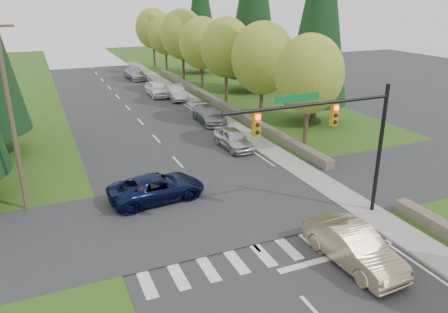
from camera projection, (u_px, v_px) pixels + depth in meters
ground at (303, 298)px, 16.49m from camera, size 120.00×120.00×0.00m
grass_east at (303, 124)px, 38.51m from camera, size 14.00×110.00×0.06m
cross_street at (220, 208)px, 23.37m from camera, size 120.00×8.00×0.10m
sidewalk_east at (231, 125)px, 37.95m from camera, size 1.80×80.00×0.13m
curb_east at (222, 126)px, 37.63m from camera, size 0.20×80.00×0.13m
stone_wall_north at (214, 101)px, 45.36m from camera, size 0.70×40.00×0.70m
traffic_signal at (336, 127)px, 20.24m from camera, size 8.70×0.37×6.80m
utility_pole at (11, 116)px, 21.48m from camera, size 1.60×0.24×10.00m
decid_tree_0 at (309, 74)px, 29.98m from camera, size 4.80×4.80×8.37m
decid_tree_1 at (262, 58)px, 35.97m from camera, size 5.20×5.20×8.80m
decid_tree_2 at (226, 48)px, 41.87m from camera, size 5.00×5.00×8.82m
decid_tree_3 at (202, 43)px, 48.02m from camera, size 5.00×5.00×8.55m
decid_tree_4 at (182, 34)px, 53.93m from camera, size 5.40×5.40×9.18m
decid_tree_5 at (165, 34)px, 60.06m from camera, size 4.80×4.80×8.30m
decid_tree_6 at (153, 28)px, 66.00m from camera, size 5.20×5.20×8.86m
conifer_e_a at (321, 7)px, 35.46m from camera, size 5.44×5.44×17.80m
conifer_e_c at (201, 5)px, 59.71m from camera, size 5.10×5.10×16.80m
sedan_champagne at (353, 246)px, 18.34m from camera, size 1.98×5.06×1.64m
suv_navy at (157, 188)px, 24.08m from camera, size 5.54×2.98×1.48m
parked_car_a at (233, 139)px, 32.25m from camera, size 1.84×4.32×1.46m
parked_car_b at (209, 114)px, 38.74m from camera, size 2.25×5.07×1.45m
parked_car_c at (176, 92)px, 47.16m from camera, size 1.94×4.76×1.53m
parked_car_d at (157, 89)px, 48.77m from camera, size 1.95×4.80×1.63m
parked_car_e at (135, 74)px, 58.37m from camera, size 2.45×5.26×1.49m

